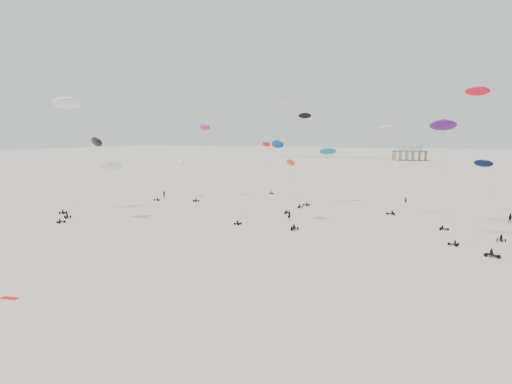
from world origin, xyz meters
The scene contains 24 objects.
ground_plane centered at (0.00, 200.00, 0.00)m, with size 900.00×900.00×0.00m, color beige.
pavilion_main centered at (-10.00, 350.00, 4.22)m, with size 21.00×13.00×9.80m.
pier_fence centered at (-62.00, 350.00, 0.77)m, with size 80.20×0.20×1.50m.
rig_0 centered at (2.46, 99.07, 7.42)m, with size 7.81×14.65×16.28m.
rig_1 centered at (36.23, 101.50, 17.06)m, with size 7.55×8.40×25.56m.
rig_2 centered at (-40.79, 123.74, 7.66)m, with size 3.88×14.93×14.46m.
rig_3 centered at (-6.76, 123.17, 16.21)m, with size 8.80×10.88×25.98m.
rig_5 centered at (-2.30, 99.31, 12.11)m, with size 7.08×11.59×17.18m.
rig_6 centered at (-36.59, 86.81, 12.93)m, with size 9.36×6.91×16.89m.
rig_7 centered at (29.01, 111.66, 15.12)m, with size 4.53×13.88×21.31m.
rig_9 centered at (17.61, 118.07, 13.65)m, with size 4.75×4.71×19.29m.
rig_10 centered at (-35.02, 128.49, 16.01)m, with size 9.09×16.79×23.23m.
rig_11 centered at (-20.92, 141.02, 10.19)m, with size 5.47×4.25×15.18m.
rig_12 centered at (-0.77, 130.94, 10.76)m, with size 5.27×14.10×16.04m.
rig_13 centered at (30.15, 98.52, 16.29)m, with size 6.59×12.40×20.68m.
rig_15 centered at (-51.73, 95.71, 22.54)m, with size 9.95×12.87×26.50m.
rig_16 centered at (-34.45, 88.32, 9.33)m, with size 6.93×14.04×14.30m.
rig_18 centered at (-3.00, 118.07, 14.38)m, with size 3.61×16.95×25.32m.
rig_19 centered at (37.98, 95.23, 8.75)m, with size 8.30×14.61×17.47m.
spectator_0 centered at (1.11, 101.48, 0.00)m, with size 0.84×0.58×2.31m, color black.
spectator_1 centered at (41.48, 115.77, 0.00)m, with size 1.11×0.65×2.28m, color black.
spectator_2 centered at (-42.93, 120.54, 0.00)m, with size 1.30×0.70×2.20m, color black.
spectator_3 centered at (18.87, 135.85, 0.00)m, with size 0.72×0.49×1.97m, color black.
grounded_kite_b centered at (-7.93, 43.66, 0.00)m, with size 1.80×0.70×0.07m, color red.
Camera 1 is at (36.97, 8.59, 17.14)m, focal length 35.00 mm.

